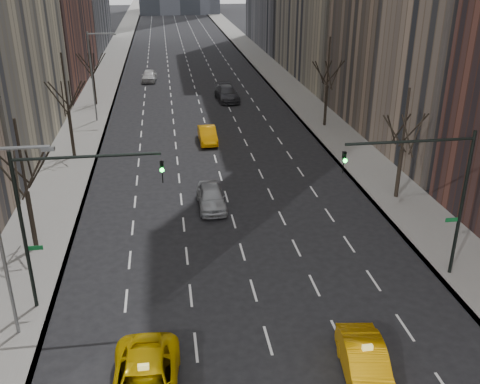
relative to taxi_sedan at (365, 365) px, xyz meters
name	(u,v)px	position (x,y,z in m)	size (l,w,h in m)	color
sidewalk_left	(107,74)	(-15.65, 64.97, -0.70)	(4.50, 320.00, 0.15)	slate
sidewalk_right	(270,70)	(8.85, 64.97, -0.70)	(4.50, 320.00, 0.15)	slate
tree_lw_b	(27,192)	(-15.40, 12.97, 2.94)	(3.36, 3.50, 7.82)	black
tree_lw_c	(69,112)	(-15.40, 28.97, 3.26)	(3.36, 3.50, 8.74)	black
tree_lw_d	(93,75)	(-15.40, 46.97, 2.79)	(3.36, 3.50, 7.36)	black
tree_rw_b	(402,149)	(8.60, 16.97, 2.94)	(3.36, 3.50, 7.82)	black
tree_rw_c	(327,87)	(8.60, 34.97, 3.26)	(3.36, 3.50, 8.74)	black
traffic_mast_left	(58,205)	(-12.51, 6.97, 4.71)	(6.69, 0.39, 8.00)	black
traffic_mast_right	(434,183)	(5.70, 6.97, 4.71)	(6.69, 0.39, 8.00)	black
streetlight_near	(6,225)	(-14.24, 4.97, 4.84)	(2.83, 0.22, 9.00)	slate
streetlight_far	(95,68)	(-14.24, 39.97, 4.84)	(2.83, 0.22, 9.00)	slate
taxi_sedan	(365,365)	(0.00, 0.00, 0.00)	(1.64, 4.70, 1.55)	orange
silver_sedan_ahead	(211,197)	(-4.64, 17.33, 0.00)	(1.83, 4.55, 1.55)	#A3A6AB
far_taxi	(207,135)	(-3.68, 31.49, -0.04)	(1.55, 4.44, 1.46)	#FFA105
far_suv_grey	(227,94)	(0.01, 47.15, 0.07)	(2.37, 5.82, 1.69)	#313237
far_car_white	(149,76)	(-9.40, 59.54, 0.01)	(1.86, 4.63, 1.58)	silver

